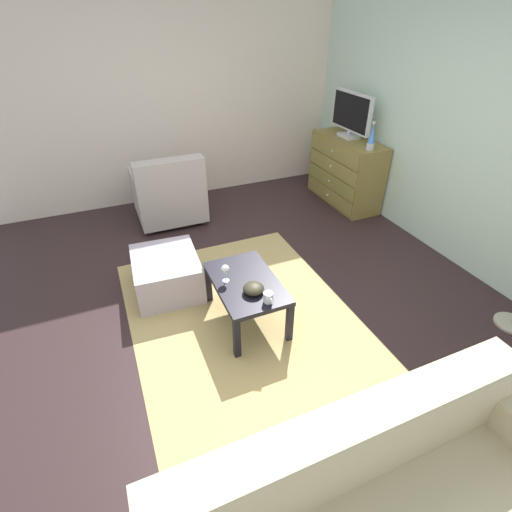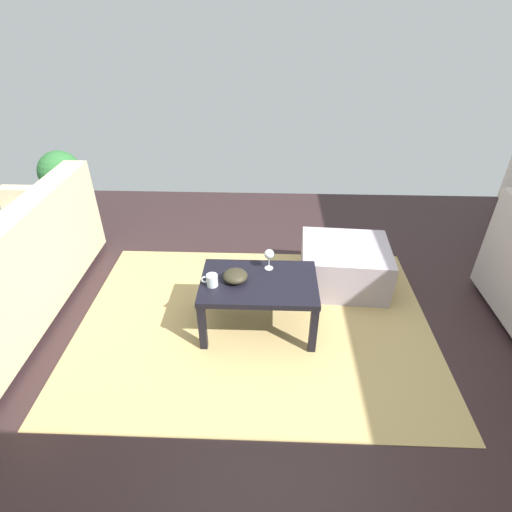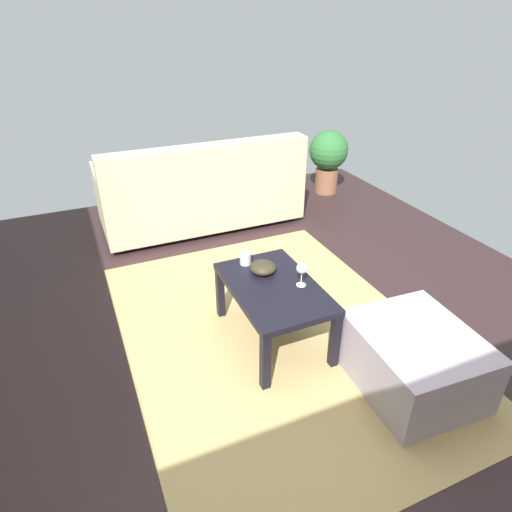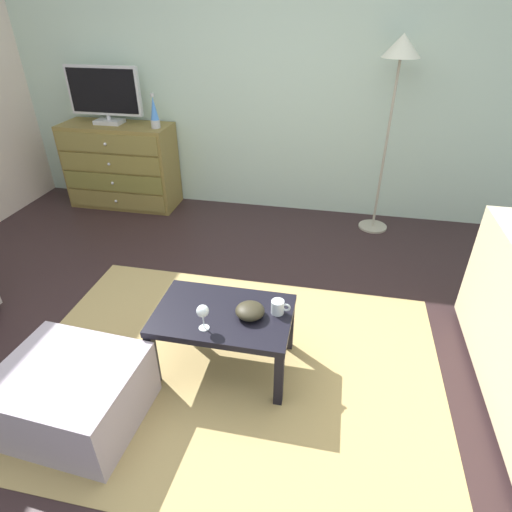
% 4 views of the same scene
% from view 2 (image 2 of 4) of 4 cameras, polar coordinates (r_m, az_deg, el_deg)
% --- Properties ---
extents(ground_plane, '(5.92, 5.07, 0.05)m').
position_cam_2_polar(ground_plane, '(2.93, 3.64, -12.56)').
color(ground_plane, '#2E1F20').
extents(area_rug, '(2.60, 1.90, 0.01)m').
position_cam_2_polar(area_rug, '(3.05, -0.21, -9.41)').
color(area_rug, tan).
rests_on(area_rug, ground_plane).
extents(coffee_table, '(0.81, 0.52, 0.42)m').
position_cam_2_polar(coffee_table, '(2.80, 0.40, -4.52)').
color(coffee_table, black).
rests_on(coffee_table, ground_plane).
extents(wine_glass, '(0.07, 0.07, 0.16)m').
position_cam_2_polar(wine_glass, '(2.82, 1.88, 0.17)').
color(wine_glass, silver).
rests_on(wine_glass, coffee_table).
extents(mug, '(0.11, 0.08, 0.08)m').
position_cam_2_polar(mug, '(2.71, -6.32, -3.44)').
color(mug, silver).
rests_on(mug, coffee_table).
extents(bowl_decorative, '(0.17, 0.17, 0.08)m').
position_cam_2_polar(bowl_decorative, '(2.75, -2.97, -2.85)').
color(bowl_decorative, '#2F2B1D').
rests_on(bowl_decorative, coffee_table).
extents(couch_large, '(0.85, 1.90, 0.87)m').
position_cam_2_polar(couch_large, '(3.49, -32.09, -2.22)').
color(couch_large, '#332319').
rests_on(couch_large, ground_plane).
extents(ottoman, '(0.74, 0.64, 0.37)m').
position_cam_2_polar(ottoman, '(3.40, 12.39, -1.34)').
color(ottoman, '#AA9BAA').
rests_on(ottoman, ground_plane).
extents(potted_plant, '(0.44, 0.44, 0.72)m').
position_cam_2_polar(potted_plant, '(4.79, -25.88, 9.97)').
color(potted_plant, brown).
rests_on(potted_plant, ground_plane).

